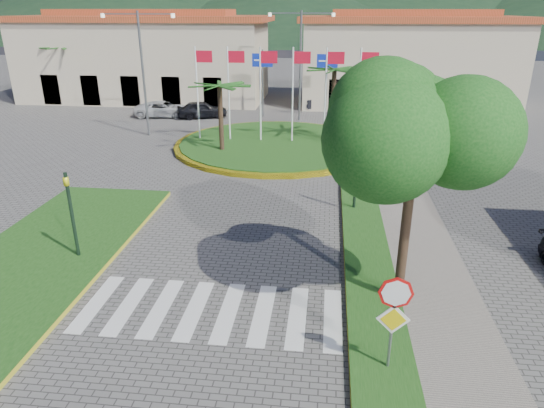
# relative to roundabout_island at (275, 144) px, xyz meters

# --- Properties ---
(sidewalk_right) EXTENTS (4.00, 28.00, 0.15)m
(sidewalk_right) POSITION_rel_roundabout_island_xyz_m (6.00, -20.00, -0.10)
(sidewalk_right) COLOR gray
(sidewalk_right) RESTS_ON ground
(verge_right) EXTENTS (1.60, 28.00, 0.18)m
(verge_right) POSITION_rel_roundabout_island_xyz_m (4.80, -20.00, -0.08)
(verge_right) COLOR #1C4814
(verge_right) RESTS_ON ground
(median_left) EXTENTS (5.00, 14.00, 0.18)m
(median_left) POSITION_rel_roundabout_island_xyz_m (-6.50, -16.00, -0.08)
(median_left) COLOR #1C4814
(median_left) RESTS_ON ground
(crosswalk) EXTENTS (8.00, 3.00, 0.01)m
(crosswalk) POSITION_rel_roundabout_island_xyz_m (-0.00, -18.00, -0.17)
(crosswalk) COLOR silver
(crosswalk) RESTS_ON ground
(roundabout_island) EXTENTS (12.70, 12.70, 6.00)m
(roundabout_island) POSITION_rel_roundabout_island_xyz_m (0.00, 0.00, 0.00)
(roundabout_island) COLOR yellow
(roundabout_island) RESTS_ON ground
(stop_sign) EXTENTS (0.80, 0.11, 2.65)m
(stop_sign) POSITION_rel_roundabout_island_xyz_m (4.90, -20.04, 1.62)
(stop_sign) COLOR slate
(stop_sign) RESTS_ON ground
(deciduous_tree) EXTENTS (3.60, 3.60, 6.80)m
(deciduous_tree) POSITION_rel_roundabout_island_xyz_m (5.50, -17.00, 5.00)
(deciduous_tree) COLOR black
(deciduous_tree) RESTS_ON ground
(traffic_light_left) EXTENTS (0.15, 0.18, 3.20)m
(traffic_light_left) POSITION_rel_roundabout_island_xyz_m (-5.20, -15.50, 1.77)
(traffic_light_left) COLOR black
(traffic_light_left) RESTS_ON ground
(traffic_light_right) EXTENTS (0.15, 0.18, 3.20)m
(traffic_light_right) POSITION_rel_roundabout_island_xyz_m (4.50, -10.00, 1.77)
(traffic_light_right) COLOR black
(traffic_light_right) RESTS_ON ground
(traffic_light_far) EXTENTS (0.18, 0.15, 3.20)m
(traffic_light_far) POSITION_rel_roundabout_island_xyz_m (8.00, 4.00, 1.77)
(traffic_light_far) COLOR black
(traffic_light_far) RESTS_ON ground
(direction_sign_west) EXTENTS (1.60, 0.14, 5.20)m
(direction_sign_west) POSITION_rel_roundabout_island_xyz_m (-2.00, 8.97, 3.36)
(direction_sign_west) COLOR slate
(direction_sign_west) RESTS_ON ground
(direction_sign_east) EXTENTS (1.60, 0.14, 5.20)m
(direction_sign_east) POSITION_rel_roundabout_island_xyz_m (3.00, 8.97, 3.36)
(direction_sign_east) COLOR slate
(direction_sign_east) RESTS_ON ground
(street_lamp_centre) EXTENTS (4.80, 0.16, 8.00)m
(street_lamp_centre) POSITION_rel_roundabout_island_xyz_m (1.00, 8.00, 4.32)
(street_lamp_centre) COLOR slate
(street_lamp_centre) RESTS_ON ground
(street_lamp_west) EXTENTS (4.80, 0.16, 8.00)m
(street_lamp_west) POSITION_rel_roundabout_island_xyz_m (-9.00, 2.00, 4.32)
(street_lamp_west) COLOR slate
(street_lamp_west) RESTS_ON ground
(building_left) EXTENTS (23.32, 9.54, 8.05)m
(building_left) POSITION_rel_roundabout_island_xyz_m (-14.00, 16.00, 3.73)
(building_left) COLOR beige
(building_left) RESTS_ON ground
(building_right) EXTENTS (19.08, 9.54, 8.05)m
(building_right) POSITION_rel_roundabout_island_xyz_m (10.00, 16.00, 3.73)
(building_right) COLOR beige
(building_right) RESTS_ON ground
(hill_near_back) EXTENTS (110.00, 110.00, 16.00)m
(hill_near_back) POSITION_rel_roundabout_island_xyz_m (-10.00, 108.00, 7.83)
(hill_near_back) COLOR black
(hill_near_back) RESTS_ON ground
(white_van) EXTENTS (4.60, 2.46, 1.23)m
(white_van) POSITION_rel_roundabout_island_xyz_m (-9.97, 8.00, 0.44)
(white_van) COLOR #BBBCBD
(white_van) RESTS_ON ground
(car_dark_a) EXTENTS (4.22, 2.83, 1.33)m
(car_dark_a) POSITION_rel_roundabout_island_xyz_m (-6.74, 8.00, 0.49)
(car_dark_a) COLOR black
(car_dark_a) RESTS_ON ground
(car_dark_b) EXTENTS (4.24, 2.34, 1.32)m
(car_dark_b) POSITION_rel_roundabout_island_xyz_m (3.20, 12.56, 0.49)
(car_dark_b) COLOR black
(car_dark_b) RESTS_ON ground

